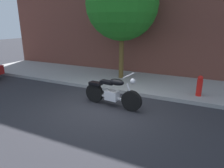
# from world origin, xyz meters

# --- Properties ---
(ground_plane) EXTENTS (60.00, 60.00, 0.00)m
(ground_plane) POSITION_xyz_m (0.00, 0.00, 0.00)
(ground_plane) COLOR #28282D
(sidewalk) EXTENTS (18.06, 3.27, 0.14)m
(sidewalk) POSITION_xyz_m (0.00, 3.32, 0.07)
(sidewalk) COLOR #949494
(sidewalk) RESTS_ON ground
(motorcycle) EXTENTS (2.13, 0.70, 1.17)m
(motorcycle) POSITION_xyz_m (0.19, 0.40, 0.47)
(motorcycle) COLOR black
(motorcycle) RESTS_ON ground
(street_tree) EXTENTS (3.23, 3.23, 5.14)m
(street_tree) POSITION_xyz_m (-0.79, 3.48, 3.52)
(street_tree) COLOR brown
(street_tree) RESTS_ON ground
(fire_hydrant) EXTENTS (0.20, 0.20, 0.91)m
(fire_hydrant) POSITION_xyz_m (2.79, 2.34, 0.46)
(fire_hydrant) COLOR red
(fire_hydrant) RESTS_ON ground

